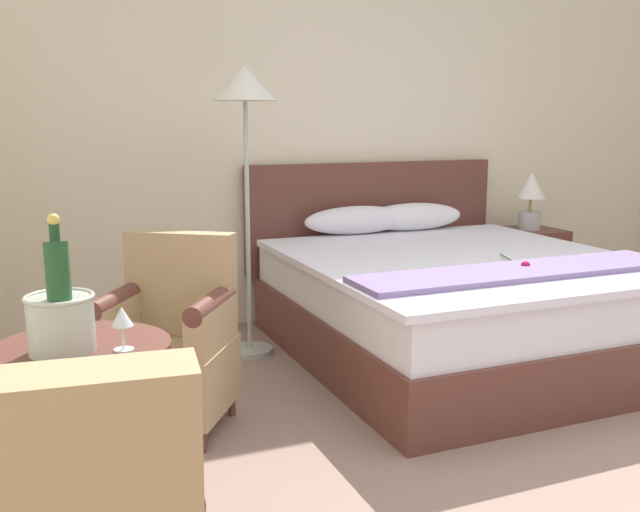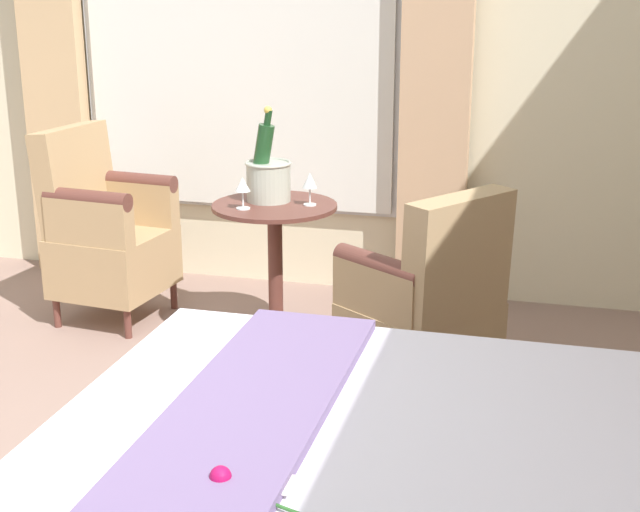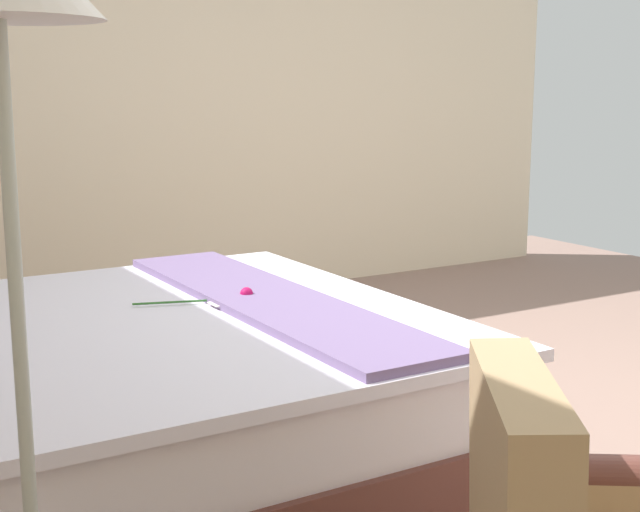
{
  "view_description": "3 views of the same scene",
  "coord_description": "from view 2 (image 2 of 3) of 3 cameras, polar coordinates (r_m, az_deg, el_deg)",
  "views": [
    {
      "loc": [
        -2.12,
        -1.92,
        1.42
      ],
      "look_at": [
        -0.89,
        1.05,
        0.8
      ],
      "focal_mm": 40.0,
      "sensor_mm": 36.0,
      "label": 1
    },
    {
      "loc": [
        1.86,
        1.69,
        1.67
      ],
      "look_at": [
        -0.57,
        1.06,
        0.9
      ],
      "focal_mm": 50.0,
      "sensor_mm": 36.0,
      "label": 2
    },
    {
      "loc": [
        -2.58,
        2.46,
        1.4
      ],
      "look_at": [
        -0.57,
        1.26,
        0.96
      ],
      "focal_mm": 50.0,
      "sensor_mm": 36.0,
      "label": 3
    }
  ],
  "objects": [
    {
      "name": "armchair_by_window",
      "position": [
        3.67,
        6.88,
        -3.39
      ],
      "size": [
        0.72,
        0.71,
        0.9
      ],
      "color": "brown",
      "rests_on": "ground"
    },
    {
      "name": "armchair_facing_bed",
      "position": [
        4.66,
        -13.6,
        1.48
      ],
      "size": [
        0.58,
        0.58,
        0.99
      ],
      "color": "brown",
      "rests_on": "ground"
    },
    {
      "name": "side_table_round",
      "position": [
        4.24,
        -2.87,
        -0.39
      ],
      "size": [
        0.59,
        0.59,
        0.68
      ],
      "color": "brown",
      "rests_on": "ground"
    },
    {
      "name": "wine_glass_near_edge",
      "position": [
        4.11,
        -0.66,
        4.76
      ],
      "size": [
        0.07,
        0.07,
        0.15
      ],
      "color": "white",
      "rests_on": "side_table_round"
    },
    {
      "name": "wall_window_side",
      "position": [
        5.06,
        -5.05,
        14.74
      ],
      "size": [
        0.27,
        5.65,
        2.94
      ],
      "color": "beige",
      "rests_on": "ground"
    },
    {
      "name": "champagne_bucket",
      "position": [
        4.2,
        -3.37,
        5.21
      ],
      "size": [
        0.22,
        0.22,
        0.45
      ],
      "color": "#B1B8A9",
      "rests_on": "side_table_round"
    },
    {
      "name": "wine_glass_near_bucket",
      "position": [
        4.06,
        -4.98,
        4.47
      ],
      "size": [
        0.07,
        0.07,
        0.15
      ],
      "color": "white",
      "rests_on": "side_table_round"
    }
  ]
}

